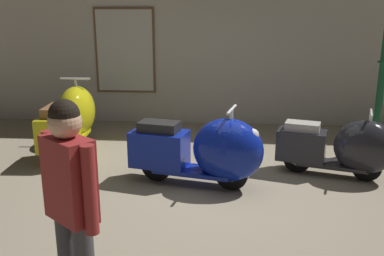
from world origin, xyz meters
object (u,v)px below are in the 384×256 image
Objects in this scene: scooter_2 at (345,147)px; lamppost at (383,68)px; scooter_0 at (72,118)px; scooter_1 at (206,151)px; visitor_0 at (71,200)px.

scooter_2 is 0.59× the size of lamppost.
scooter_0 is 1.02× the size of scooter_1.
visitor_0 is (-0.82, -2.55, 0.48)m from scooter_1.
visitor_0 is at bearing -162.80° from scooter_0.
scooter_1 is at bearing -149.11° from lamppost.
lamppost is at bearing 43.72° from scooter_1.
scooter_1 is 1.89m from scooter_2.
visitor_0 reaches higher than scooter_2.
scooter_0 is at bearing 160.24° from scooter_1.
scooter_1 is 1.12× the size of scooter_2.
lamppost is (2.62, 1.57, 0.86)m from scooter_1.
lamppost is at bearing -1.36° from visitor_0.
lamppost reaches higher than scooter_2.
scooter_1 is at bearing 20.69° from visitor_0.
visitor_0 is (-3.44, -4.12, -0.38)m from lamppost.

